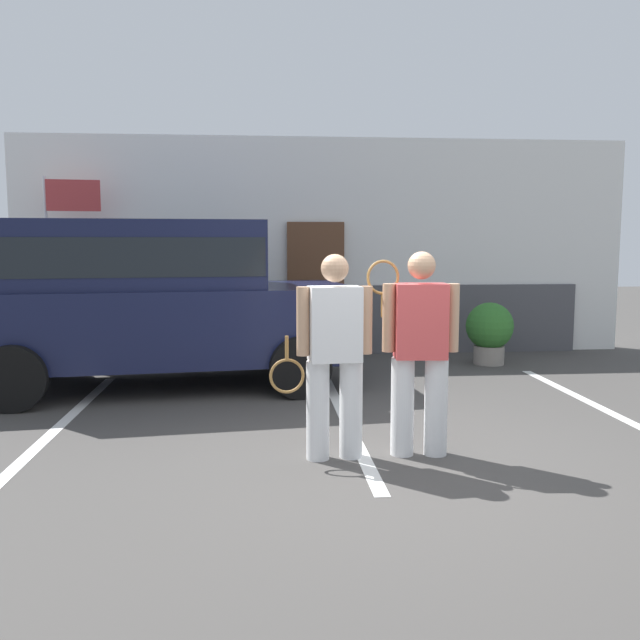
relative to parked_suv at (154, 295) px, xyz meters
The scene contains 10 objects.
ground_plane 4.11m from the parked_suv, 53.15° to the right, with size 40.00×40.00×0.00m, color #423F3D.
parking_stripe_0 2.13m from the parked_suv, 112.10° to the right, with size 0.12×4.40×0.01m, color silver.
parking_stripe_1 2.95m from the parked_suv, 37.61° to the right, with size 0.12×4.40×0.01m, color silver.
parking_stripe_2 5.38m from the parked_suv, 18.42° to the right, with size 0.12×4.40×0.01m, color silver.
house_frontage 3.41m from the parked_suv, 45.50° to the left, with size 9.70×0.40×3.42m.
parked_suv is the anchor object (origin of this frame).
tennis_player_man 3.53m from the parked_suv, 57.18° to the right, with size 0.89×0.30×1.71m.
tennis_player_woman 3.95m from the parked_suv, 48.05° to the right, with size 0.77×0.30×1.73m.
potted_plant_by_porch 4.83m from the parked_suv, 13.69° to the left, with size 0.69×0.69×0.91m.
flag_pole 2.49m from the parked_suv, 131.79° to the left, with size 0.80×0.13×2.74m.
Camera 1 is at (-1.07, -5.26, 1.82)m, focal length 37.92 mm.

